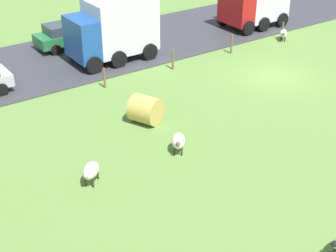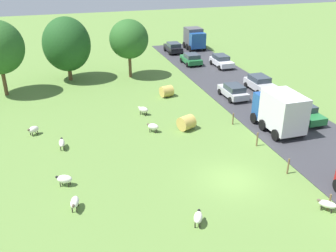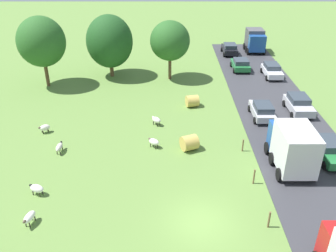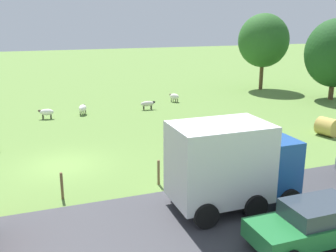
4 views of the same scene
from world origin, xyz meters
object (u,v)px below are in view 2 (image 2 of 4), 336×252
truck_2 (194,38)px  sheep_7 (75,202)px  sheep_1 (153,127)px  hay_bale_0 (167,91)px  tree_0 (129,39)px  car_4 (260,83)px  sheep_2 (64,179)px  car_2 (191,59)px  tree_1 (67,44)px  sheep_3 (327,204)px  car_1 (304,112)px  car_0 (173,47)px  car_5 (222,61)px  sheep_6 (33,130)px  car_3 (233,91)px  sheep_5 (198,217)px  truck_0 (280,111)px  sheep_4 (143,110)px  sheep_0 (62,143)px  hay_bale_1 (186,123)px

truck_2 → sheep_7: bearing=-120.7°
sheep_1 → hay_bale_0: bearing=65.4°
tree_0 → car_4: bearing=-36.2°
sheep_2 → car_2: (18.37, 25.14, 0.32)m
sheep_7 → car_2: bearing=57.4°
tree_1 → car_4: (19.99, -10.26, -3.47)m
sheep_1 → sheep_3: bearing=-62.1°
tree_1 → car_1: 27.40m
tree_1 → car_0: tree_1 is taller
car_2 → car_5: (3.48, -2.28, 0.02)m
sheep_6 → car_3: (20.14, 2.87, 0.35)m
sheep_1 → car_2: (10.57, 18.96, 0.31)m
sheep_3 → car_0: (3.00, 39.42, 0.41)m
sheep_5 → truck_0: truck_0 is taller
sheep_4 → car_2: car_2 is taller
truck_2 → car_2: (-3.47, -8.04, -0.94)m
sheep_5 → car_5: (14.77, 29.22, 0.32)m
truck_2 → car_2: truck_2 is taller
truck_0 → car_3: bearing=91.4°
truck_2 → sheep_2: bearing=-123.4°
sheep_0 → truck_2: (21.74, 27.76, 1.27)m
sheep_4 → tree_1: bearing=114.5°
hay_bale_0 → tree_0: tree_0 is taller
sheep_1 → car_3: 11.58m
hay_bale_1 → car_1: (10.98, -1.41, 0.22)m
sheep_0 → car_2: car_2 is taller
sheep_1 → truck_2: bearing=62.5°
sheep_5 → car_3: size_ratio=0.27×
sheep_1 → sheep_7: bearing=-129.2°
sheep_0 → car_0: 32.04m
sheep_1 → sheep_5: bearing=-93.3°
car_2 → sheep_6: bearing=-141.2°
hay_bale_0 → car_1: bearing=-43.6°
sheep_6 → car_1: 24.18m
car_0 → car_5: 9.91m
hay_bale_0 → hay_bale_1: size_ratio=0.96×
truck_2 → car_2: bearing=-113.4°
car_4 → sheep_7: bearing=-143.9°
tree_1 → car_4: size_ratio=1.80×
sheep_2 → sheep_7: (0.45, -2.83, 0.01)m
sheep_4 → sheep_7: 14.93m
hay_bale_1 → car_0: size_ratio=0.32×
tree_1 → car_1: tree_1 is taller
sheep_3 → tree_0: tree_0 is taller
sheep_1 → hay_bale_0: hay_bale_0 is taller
sheep_1 → hay_bale_0: 8.85m
hay_bale_1 → tree_0: (-1.54, 16.32, 4.06)m
sheep_0 → car_2: bearing=47.2°
car_0 → car_1: (3.74, -27.53, -0.03)m
sheep_6 → tree_0: size_ratio=0.15×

